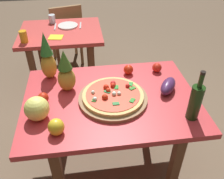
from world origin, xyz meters
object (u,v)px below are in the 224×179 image
dining_chair (66,32)px  tomato_at_corner (128,70)px  dinner_plate (68,26)px  drinking_glass_juice (24,37)px  wine_bottle (195,102)px  bell_pepper (56,127)px  drinking_glass_water (52,19)px  tomato_beside_pepper (43,98)px  fork_utensil (55,27)px  display_table (111,107)px  background_table (62,42)px  pineapple_left (47,58)px  napkin_folded (56,37)px  melon (37,109)px  knife_utensil (80,25)px  pizza (113,95)px  pineapple_right (66,73)px  tomato_by_bottle (157,68)px  pizza_board (113,98)px  eggplant (168,86)px

dining_chair → tomato_at_corner: (0.54, -1.52, 0.30)m
tomato_at_corner → dinner_plate: bearing=114.7°
drinking_glass_juice → wine_bottle: bearing=-46.1°
bell_pepper → drinking_glass_water: size_ratio=1.14×
tomato_beside_pepper → fork_utensil: tomato_beside_pepper is taller
display_table → background_table: size_ratio=1.37×
pineapple_left → tomato_at_corner: size_ratio=4.86×
display_table → napkin_folded: size_ratio=8.58×
melon → knife_utensil: 1.51m
melon → tomato_beside_pepper: melon is taller
pizza → fork_utensil: pizza is taller
dining_chair → knife_utensil: (0.19, -0.47, 0.26)m
bell_pepper → tomato_beside_pepper: (-0.10, 0.30, -0.01)m
wine_bottle → dining_chair: bearing=112.1°
bell_pepper → tomato_beside_pepper: size_ratio=1.40×
bell_pepper → fork_utensil: bearing=93.2°
dining_chair → knife_utensil: size_ratio=4.72×
dinner_plate → fork_utensil: bearing=180.0°
dining_chair → wine_bottle: (0.84, -2.07, 0.39)m
pineapple_right → melon: bearing=-122.7°
tomato_beside_pepper → napkin_folded: 1.04m
tomato_by_bottle → background_table: bearing=130.3°
pineapple_left → knife_utensil: (0.26, 1.02, -0.16)m
background_table → tomato_by_bottle: tomato_by_bottle is taller
pizza → tomato_by_bottle: (0.40, 0.30, -0.00)m
background_table → tomato_at_corner: 1.11m
pizza_board → tomato_at_corner: bearing=61.5°
pizza_board → pineapple_right: size_ratio=1.50×
bell_pepper → drinking_glass_water: (-0.13, 1.75, -0.00)m
pizza → melon: size_ratio=2.73×
knife_utensil → eggplant: bearing=-62.8°
drinking_glass_juice → dinner_plate: (0.42, 0.35, -0.05)m
pineapple_left → fork_utensil: 1.03m
tomato_at_corner → drinking_glass_water: (-0.66, 1.19, 0.01)m
pizza_board → drinking_glass_water: drinking_glass_water is taller
display_table → wine_bottle: 0.59m
dining_chair → tomato_at_corner: bearing=95.2°
dinner_plate → melon: bearing=-96.5°
pineapple_right → dinner_plate: bearing=90.5°
tomato_by_bottle → tomato_at_corner: (-0.23, -0.00, 0.00)m
bell_pepper → tomato_at_corner: bearing=46.7°
dining_chair → drinking_glass_water: 0.47m
pizza_board → tomato_by_bottle: bearing=37.6°
pizza → dinner_plate: size_ratio=1.90×
wine_bottle → drinking_glass_water: bearing=119.0°
pineapple_right → bell_pepper: (-0.06, -0.42, -0.09)m
background_table → tomato_beside_pepper: bearing=-93.3°
tomato_at_corner → napkin_folded: tomato_at_corner is taller
dining_chair → eggplant: (0.77, -1.78, 0.31)m
pizza_board → bell_pepper: size_ratio=4.51×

